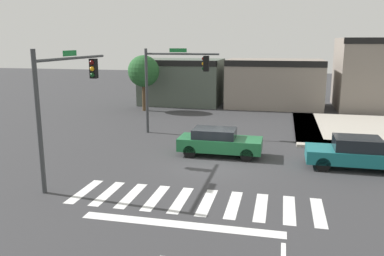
{
  "coord_description": "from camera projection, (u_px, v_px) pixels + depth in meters",
  "views": [
    {
      "loc": [
        3.04,
        -18.14,
        5.88
      ],
      "look_at": [
        -1.03,
        -0.26,
        1.86
      ],
      "focal_mm": 37.12,
      "sensor_mm": 36.0,
      "label": 1
    }
  ],
  "objects": [
    {
      "name": "crosswalk_near",
      "position": [
        194.0,
        201.0,
        14.9
      ],
      "size": [
        9.42,
        2.57,
        0.01
      ],
      "color": "silver",
      "rests_on": "ground_plane"
    },
    {
      "name": "traffic_signal_southwest",
      "position": [
        67.0,
        88.0,
        16.97
      ],
      "size": [
        0.32,
        5.9,
        5.61
      ],
      "rotation": [
        0.0,
        0.0,
        1.57
      ],
      "color": "#383A3D",
      "rests_on": "ground_plane"
    },
    {
      "name": "car_teal",
      "position": [
        357.0,
        153.0,
        18.59
      ],
      "size": [
        4.64,
        1.84,
        1.51
      ],
      "color": "#196B70",
      "rests_on": "ground_plane"
    },
    {
      "name": "car_green",
      "position": [
        219.0,
        142.0,
        20.73
      ],
      "size": [
        4.31,
        1.71,
        1.43
      ],
      "color": "#1E6638",
      "rests_on": "ground_plane"
    },
    {
      "name": "storefront_row",
      "position": [
        292.0,
        79.0,
        35.86
      ],
      "size": [
        24.37,
        6.82,
        6.17
      ],
      "color": "#4C564C",
      "rests_on": "ground_plane"
    },
    {
      "name": "ground_plane",
      "position": [
        214.0,
        165.0,
        19.19
      ],
      "size": [
        120.0,
        120.0,
        0.0
      ],
      "primitive_type": "plane",
      "color": "#353538"
    },
    {
      "name": "roadside_tree",
      "position": [
        144.0,
        72.0,
        33.65
      ],
      "size": [
        2.68,
        2.68,
        4.74
      ],
      "color": "#4C3823",
      "rests_on": "ground_plane"
    },
    {
      "name": "curb_corner_northeast",
      "position": [
        364.0,
        131.0,
        26.3
      ],
      "size": [
        10.0,
        10.6,
        0.15
      ],
      "color": "#B2AA9E",
      "rests_on": "ground_plane"
    },
    {
      "name": "traffic_signal_northwest",
      "position": [
        173.0,
        75.0,
        24.96
      ],
      "size": [
        4.78,
        0.32,
        5.45
      ],
      "color": "#383A3D",
      "rests_on": "ground_plane"
    }
  ]
}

